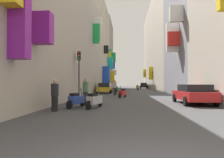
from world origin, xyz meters
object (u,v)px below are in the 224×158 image
(scooter_red, at_px, (123,93))
(pedestrian_mid_street, at_px, (86,91))
(traffic_light_near_corner, at_px, (79,67))
(scooter_orange, at_px, (138,88))
(parked_car_red, at_px, (193,93))
(pedestrian_near_right, at_px, (115,88))
(pedestrian_crossing, at_px, (115,87))
(scooter_blue, at_px, (76,100))
(parked_car_black, at_px, (144,86))
(scooter_white, at_px, (137,87))
(pedestrian_near_left, at_px, (55,95))
(scooter_silver, at_px, (94,100))
(parked_car_yellow, at_px, (105,88))
(scooter_green, at_px, (117,89))

(scooter_red, bearing_deg, pedestrian_mid_street, -109.50)
(pedestrian_mid_street, relative_size, traffic_light_near_corner, 0.42)
(traffic_light_near_corner, bearing_deg, scooter_orange, 76.06)
(parked_car_red, distance_m, pedestrian_near_right, 11.07)
(scooter_orange, bearing_deg, pedestrian_crossing, -103.04)
(scooter_orange, bearing_deg, scooter_blue, -99.41)
(parked_car_black, relative_size, pedestrian_near_right, 2.23)
(scooter_white, bearing_deg, pedestrian_mid_street, -97.87)
(pedestrian_near_left, bearing_deg, traffic_light_near_corner, 94.14)
(scooter_silver, distance_m, pedestrian_near_left, 2.27)
(traffic_light_near_corner, bearing_deg, scooter_white, 79.17)
(pedestrian_near_right, bearing_deg, pedestrian_mid_street, -97.18)
(scooter_silver, xyz_separation_m, pedestrian_near_left, (-1.80, -1.35, 0.33))
(scooter_blue, bearing_deg, parked_car_yellow, 90.97)
(scooter_silver, xyz_separation_m, pedestrian_near_right, (0.40, 12.08, 0.43))
(scooter_orange, relative_size, pedestrian_crossing, 1.04)
(parked_car_black, distance_m, scooter_blue, 41.96)
(scooter_silver, relative_size, traffic_light_near_corner, 0.44)
(parked_car_black, distance_m, parked_car_red, 38.72)
(pedestrian_near_left, relative_size, pedestrian_near_right, 0.90)
(scooter_blue, bearing_deg, pedestrian_near_right, 82.98)
(scooter_white, relative_size, traffic_light_near_corner, 0.44)
(parked_car_red, bearing_deg, scooter_silver, -156.66)
(pedestrian_near_left, bearing_deg, parked_car_black, 79.39)
(parked_car_black, distance_m, pedestrian_near_right, 29.94)
(parked_car_yellow, distance_m, pedestrian_near_right, 4.93)
(pedestrian_crossing, bearing_deg, traffic_light_near_corner, -105.57)
(parked_car_yellow, bearing_deg, pedestrian_near_left, -91.40)
(scooter_green, height_order, scooter_silver, same)
(pedestrian_mid_street, bearing_deg, scooter_blue, -95.99)
(scooter_orange, distance_m, scooter_blue, 31.58)
(parked_car_yellow, relative_size, parked_car_red, 0.95)
(parked_car_yellow, xyz_separation_m, traffic_light_near_corner, (-0.94, -11.12, 2.08))
(parked_car_red, relative_size, scooter_green, 2.29)
(traffic_light_near_corner, bearing_deg, pedestrian_crossing, 74.43)
(parked_car_red, height_order, scooter_silver, parked_car_red)
(scooter_red, distance_m, pedestrian_near_right, 3.94)
(pedestrian_crossing, distance_m, pedestrian_mid_street, 12.93)
(pedestrian_mid_street, bearing_deg, scooter_orange, 80.40)
(parked_car_yellow, xyz_separation_m, pedestrian_near_left, (-0.44, -18.03, 0.03))
(scooter_green, height_order, pedestrian_crossing, pedestrian_crossing)
(scooter_orange, xyz_separation_m, pedestrian_mid_street, (-4.99, -29.48, 0.41))
(scooter_silver, relative_size, scooter_white, 0.99)
(scooter_blue, bearing_deg, scooter_silver, -6.75)
(parked_car_black, height_order, scooter_red, parked_car_black)
(parked_car_black, height_order, pedestrian_near_left, pedestrian_near_left)
(scooter_orange, bearing_deg, scooter_silver, -97.45)
(scooter_white, xyz_separation_m, pedestrian_near_left, (-6.41, -43.04, 0.33))
(pedestrian_near_right, bearing_deg, pedestrian_near_left, -99.27)
(parked_car_yellow, height_order, pedestrian_mid_street, pedestrian_mid_street)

